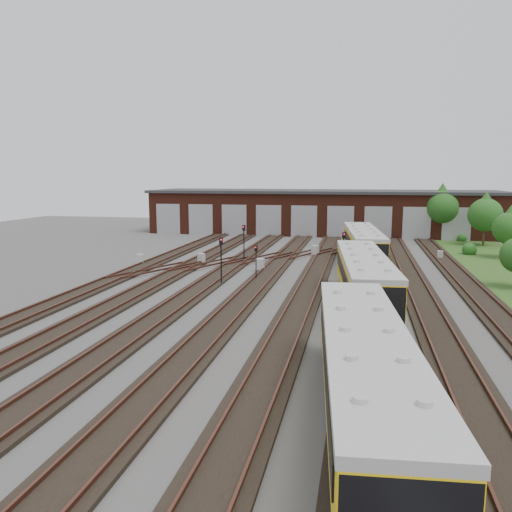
# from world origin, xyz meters

# --- Properties ---
(ground) EXTENTS (120.00, 120.00, 0.00)m
(ground) POSITION_xyz_m (0.00, 0.00, 0.00)
(ground) COLOR #44423F
(ground) RESTS_ON ground
(track_network) EXTENTS (30.40, 70.00, 0.33)m
(track_network) POSITION_xyz_m (-0.17, 0.59, 0.11)
(track_network) COLOR black
(track_network) RESTS_ON ground
(maintenance_shed) EXTENTS (51.00, 12.50, 6.35)m
(maintenance_shed) POSITION_xyz_m (-0.01, 39.97, 3.20)
(maintenance_shed) COLOR #4C1E13
(maintenance_shed) RESTS_ON ground
(metro_train) EXTENTS (4.13, 47.30, 3.12)m
(metro_train) POSITION_xyz_m (6.00, -2.86, 1.93)
(metro_train) COLOR black
(metro_train) RESTS_ON ground
(signal_mast_0) EXTENTS (0.32, 0.31, 3.77)m
(signal_mast_0) POSITION_xyz_m (-4.87, 1.96, 2.39)
(signal_mast_0) COLOR black
(signal_mast_0) RESTS_ON ground
(signal_mast_1) EXTENTS (0.26, 0.24, 2.84)m
(signal_mast_1) POSITION_xyz_m (-2.62, 4.53, 1.82)
(signal_mast_1) COLOR black
(signal_mast_1) RESTS_ON ground
(signal_mast_2) EXTENTS (0.32, 0.31, 3.61)m
(signal_mast_2) POSITION_xyz_m (-5.72, 13.35, 2.30)
(signal_mast_2) COLOR black
(signal_mast_2) RESTS_ON ground
(signal_mast_3) EXTENTS (0.32, 0.30, 3.27)m
(signal_mast_3) POSITION_xyz_m (4.21, 11.88, 2.11)
(signal_mast_3) COLOR black
(signal_mast_3) RESTS_ON ground
(relay_cabinet_0) EXTENTS (0.75, 0.70, 1.01)m
(relay_cabinet_0) POSITION_xyz_m (-15.00, 9.07, 0.51)
(relay_cabinet_0) COLOR #B4B6B9
(relay_cabinet_0) RESTS_ON ground
(relay_cabinet_1) EXTENTS (0.77, 0.71, 1.02)m
(relay_cabinet_1) POSITION_xyz_m (-9.38, 10.76, 0.51)
(relay_cabinet_1) COLOR #B4B6B9
(relay_cabinet_1) RESTS_ON ground
(relay_cabinet_2) EXTENTS (0.76, 0.66, 1.14)m
(relay_cabinet_2) POSITION_xyz_m (-3.03, 8.15, 0.57)
(relay_cabinet_2) COLOR #B4B6B9
(relay_cabinet_2) RESTS_ON ground
(relay_cabinet_3) EXTENTS (0.82, 0.76, 1.11)m
(relay_cabinet_3) POSITION_xyz_m (1.06, 17.78, 0.55)
(relay_cabinet_3) COLOR #B4B6B9
(relay_cabinet_3) RESTS_ON ground
(relay_cabinet_4) EXTENTS (0.61, 0.55, 0.87)m
(relay_cabinet_4) POSITION_xyz_m (13.82, 18.38, 0.44)
(relay_cabinet_4) COLOR #B4B6B9
(relay_cabinet_4) RESTS_ON ground
(tree_0) EXTENTS (4.57, 4.57, 7.57)m
(tree_0) POSITION_xyz_m (16.18, 35.00, 4.86)
(tree_0) COLOR #372A18
(tree_0) RESTS_ON ground
(tree_1) EXTENTS (4.02, 4.02, 6.67)m
(tree_1) POSITION_xyz_m (20.44, 29.69, 4.28)
(tree_1) COLOR #372A18
(tree_1) RESTS_ON ground
(tree_2) EXTENTS (3.35, 3.35, 5.55)m
(tree_2) POSITION_xyz_m (20.66, 20.10, 3.57)
(tree_2) COLOR #372A18
(tree_2) RESTS_ON ground
(bush_1) EXTENTS (1.53, 1.53, 1.53)m
(bush_1) POSITION_xyz_m (17.37, 22.16, 0.77)
(bush_1) COLOR #194E16
(bush_1) RESTS_ON ground
(bush_2) EXTENTS (1.16, 1.16, 1.16)m
(bush_2) POSITION_xyz_m (18.72, 33.59, 0.58)
(bush_2) COLOR #194E16
(bush_2) RESTS_ON ground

